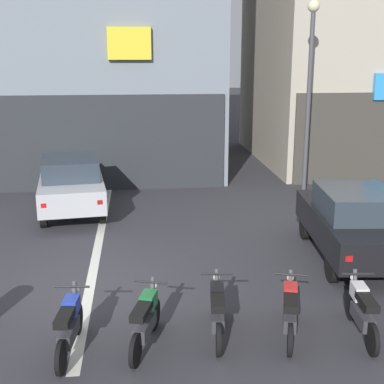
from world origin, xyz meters
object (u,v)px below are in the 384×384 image
(motorcycle_green_row_left_mid, at_px, (146,320))
(motorcycle_black_row_centre, at_px, (217,310))
(car_silver_crossing_near, at_px, (71,183))
(motorcycle_blue_row_leftmost, at_px, (69,325))
(motorcycle_red_row_right_mid, at_px, (290,311))
(street_lamp, at_px, (310,80))
(car_black_parked_kerbside, at_px, (354,221))
(motorcycle_white_row_rightmost, at_px, (362,310))

(motorcycle_green_row_left_mid, relative_size, motorcycle_black_row_centre, 0.97)
(car_silver_crossing_near, distance_m, motorcycle_blue_row_leftmost, 7.74)
(motorcycle_green_row_left_mid, relative_size, motorcycle_red_row_right_mid, 0.99)
(street_lamp, relative_size, motorcycle_black_row_centre, 3.63)
(street_lamp, bearing_deg, motorcycle_green_row_left_mid, -121.68)
(street_lamp, bearing_deg, motorcycle_blue_row_leftmost, -126.93)
(street_lamp, bearing_deg, car_black_parked_kerbside, -95.36)
(car_silver_crossing_near, distance_m, motorcycle_white_row_rightmost, 9.47)
(motorcycle_blue_row_leftmost, distance_m, motorcycle_green_row_left_mid, 1.18)
(car_silver_crossing_near, bearing_deg, street_lamp, 6.51)
(motorcycle_blue_row_leftmost, bearing_deg, motorcycle_black_row_centre, 6.31)
(street_lamp, xyz_separation_m, motorcycle_black_row_centre, (-4.04, -8.25, -3.28))
(motorcycle_red_row_right_mid, bearing_deg, motorcycle_black_row_centre, 173.23)
(motorcycle_blue_row_leftmost, bearing_deg, car_black_parked_kerbside, 29.33)
(motorcycle_blue_row_leftmost, relative_size, motorcycle_red_row_right_mid, 1.02)
(car_black_parked_kerbside, bearing_deg, motorcycle_blue_row_leftmost, -150.67)
(motorcycle_red_row_right_mid, bearing_deg, motorcycle_blue_row_leftmost, -178.05)
(motorcycle_blue_row_leftmost, relative_size, motorcycle_black_row_centre, 1.00)
(motorcycle_green_row_left_mid, bearing_deg, car_silver_crossing_near, 104.73)
(street_lamp, distance_m, motorcycle_red_row_right_mid, 9.45)
(motorcycle_blue_row_leftmost, xyz_separation_m, motorcycle_green_row_left_mid, (1.18, 0.06, 0.00))
(motorcycle_blue_row_leftmost, distance_m, motorcycle_red_row_right_mid, 3.54)
(car_silver_crossing_near, distance_m, street_lamp, 7.81)
(car_black_parked_kerbside, distance_m, street_lamp, 5.94)
(car_silver_crossing_near, relative_size, street_lamp, 0.71)
(car_black_parked_kerbside, relative_size, motorcycle_white_row_rightmost, 2.54)
(motorcycle_green_row_left_mid, distance_m, motorcycle_black_row_centre, 1.19)
(car_silver_crossing_near, bearing_deg, motorcycle_black_row_centre, -66.80)
(street_lamp, distance_m, motorcycle_blue_row_leftmost, 11.14)
(car_black_parked_kerbside, bearing_deg, motorcycle_red_row_right_mid, -126.52)
(car_black_parked_kerbside, relative_size, motorcycle_red_row_right_mid, 2.60)
(car_silver_crossing_near, bearing_deg, car_black_parked_kerbside, -32.96)
(street_lamp, xyz_separation_m, motorcycle_white_row_rightmost, (-1.68, -8.49, -3.28))
(car_silver_crossing_near, distance_m, motorcycle_black_row_centre, 8.09)
(street_lamp, height_order, motorcycle_red_row_right_mid, street_lamp)
(street_lamp, height_order, motorcycle_white_row_rightmost, street_lamp)
(car_black_parked_kerbside, xyz_separation_m, motorcycle_black_row_centre, (-3.55, -3.06, -0.43))
(car_silver_crossing_near, xyz_separation_m, street_lamp, (7.22, 0.82, 2.85))
(car_black_parked_kerbside, bearing_deg, motorcycle_black_row_centre, -139.25)
(car_silver_crossing_near, relative_size, motorcycle_green_row_left_mid, 2.64)
(motorcycle_blue_row_leftmost, relative_size, motorcycle_green_row_left_mid, 1.03)
(motorcycle_red_row_right_mid, bearing_deg, motorcycle_green_row_left_mid, -178.53)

